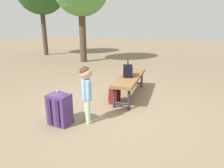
{
  "coord_description": "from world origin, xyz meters",
  "views": [
    {
      "loc": [
        2.72,
        1.68,
        1.46
      ],
      "look_at": [
        -0.18,
        -0.07,
        0.45
      ],
      "focal_mm": 31.37,
      "sensor_mm": 36.0,
      "label": 1
    }
  ],
  "objects": [
    {
      "name": "park_bench",
      "position": [
        -0.89,
        -0.06,
        0.39
      ],
      "size": [
        1.65,
        0.77,
        0.45
      ],
      "color": "brown",
      "rests_on": "ground"
    },
    {
      "name": "child_standing",
      "position": [
        0.54,
        -0.09,
        0.6
      ],
      "size": [
        0.18,
        0.21,
        0.9
      ],
      "color": "#B2D8B2",
      "rests_on": "ground"
    },
    {
      "name": "handbag",
      "position": [
        -0.84,
        -0.09,
        0.58
      ],
      "size": [
        0.37,
        0.31,
        0.37
      ],
      "color": "black",
      "rests_on": "park_bench"
    },
    {
      "name": "ground_plane",
      "position": [
        0.0,
        0.0,
        0.0
      ],
      "size": [
        40.0,
        40.0,
        0.0
      ],
      "primitive_type": "plane",
      "color": "#7F6B51",
      "rests_on": "ground"
    },
    {
      "name": "backpack_large",
      "position": [
        0.79,
        -0.42,
        0.27
      ],
      "size": [
        0.31,
        0.35,
        0.55
      ],
      "color": "#4C2D66",
      "rests_on": "ground"
    },
    {
      "name": "backpack_small",
      "position": [
        -0.38,
        -0.14,
        0.19
      ],
      "size": [
        0.24,
        0.22,
        0.37
      ],
      "color": "maroon",
      "rests_on": "ground"
    }
  ]
}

